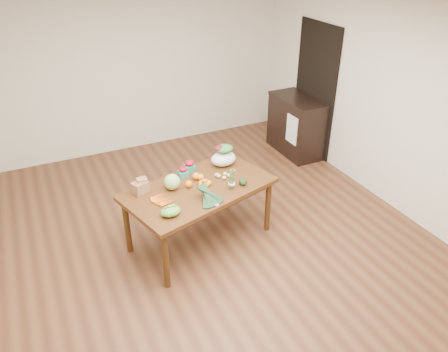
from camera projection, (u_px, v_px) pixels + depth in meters
name	position (u px, v px, depth m)	size (l,w,h in m)	color
floor	(216.00, 242.00, 5.28)	(6.00, 6.00, 0.00)	brown
ceiling	(213.00, 5.00, 3.94)	(5.00, 6.00, 0.02)	white
room_walls	(214.00, 141.00, 4.61)	(5.02, 6.02, 2.70)	silver
dining_table	(200.00, 214.00, 5.14)	(1.67, 0.93, 0.75)	#4E2F12
doorway_dark	(315.00, 90.00, 6.94)	(0.02, 1.00, 2.10)	black
cabinet	(296.00, 126.00, 7.17)	(0.52, 1.02, 0.94)	black
dish_towel	(292.00, 130.00, 6.84)	(0.02, 0.28, 0.45)	white
paper_bag	(140.00, 186.00, 4.81)	(0.22, 0.18, 0.16)	brown
cabbage	(172.00, 182.00, 4.87)	(0.18, 0.18, 0.18)	#96BA6B
strawberry_basket_a	(183.00, 172.00, 5.14)	(0.11, 0.11, 0.10)	#AD0B17
strawberry_basket_b	(189.00, 167.00, 5.25)	(0.12, 0.12, 0.11)	#BA0C13
orange_a	(189.00, 184.00, 4.92)	(0.08, 0.08, 0.08)	orange
orange_b	(196.00, 176.00, 5.07)	(0.09, 0.09, 0.09)	orange
orange_c	(201.00, 177.00, 5.06)	(0.08, 0.08, 0.08)	orange
mandarin_cluster	(205.00, 182.00, 4.95)	(0.18, 0.18, 0.09)	orange
carrots	(162.00, 199.00, 4.70)	(0.22, 0.24, 0.03)	orange
snap_pea_bag	(171.00, 211.00, 4.44)	(0.21, 0.16, 0.10)	#57B23C
kale_bunch	(211.00, 196.00, 4.64)	(0.32, 0.40, 0.16)	#16321B
asparagus_bundle	(232.00, 179.00, 4.86)	(0.08, 0.08, 0.25)	#56863D
potato_a	(219.00, 176.00, 5.12)	(0.06, 0.05, 0.05)	tan
potato_b	(224.00, 178.00, 5.08)	(0.05, 0.05, 0.04)	#D5C07B
potato_c	(225.00, 174.00, 5.17)	(0.05, 0.04, 0.04)	#CDC076
potato_d	(217.00, 175.00, 5.14)	(0.06, 0.05, 0.05)	tan
potato_e	(229.00, 175.00, 5.13)	(0.05, 0.05, 0.05)	#DCB07F
avocado_a	(242.00, 182.00, 4.97)	(0.07, 0.10, 0.07)	black
avocado_b	(243.00, 181.00, 5.00)	(0.07, 0.11, 0.07)	black
salad_bag	(224.00, 156.00, 5.34)	(0.32, 0.24, 0.24)	white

